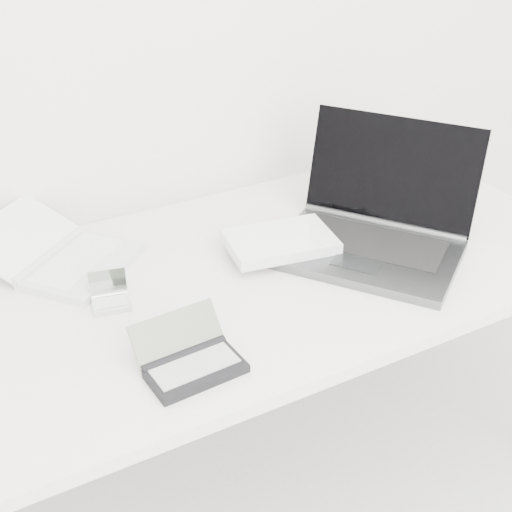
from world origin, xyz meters
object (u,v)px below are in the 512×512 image
laptop_large (355,231)px  palmtop_charcoal (191,361)px  desk (259,284)px  netbook_open_white (64,257)px

laptop_large → palmtop_charcoal: (-0.54, -0.22, -0.03)m
desk → palmtop_charcoal: (-0.29, -0.26, 0.06)m
netbook_open_white → laptop_large: bearing=-61.7°
desk → laptop_large: 0.26m
laptop_large → desk: bearing=-133.8°
netbook_open_white → palmtop_charcoal: netbook_open_white is taller
palmtop_charcoal → netbook_open_white: bearing=98.4°
desk → netbook_open_white: size_ratio=3.70×
desk → palmtop_charcoal: 0.39m
netbook_open_white → desk: bearing=-69.5°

